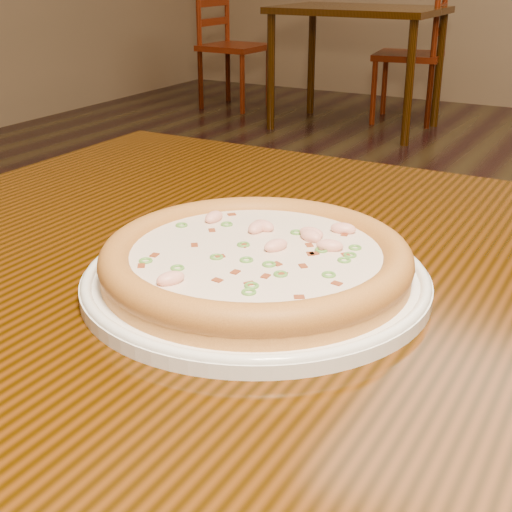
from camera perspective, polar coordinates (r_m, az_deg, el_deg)
The scene contains 6 objects.
hero_table at distance 0.68m, azimuth 11.09°, elevation -10.52°, with size 1.20×0.80×0.75m.
plate at distance 0.63m, azimuth -0.00°, elevation -1.78°, with size 0.31×0.31×0.02m.
pizza at distance 0.62m, azimuth 0.02°, elevation -0.24°, with size 0.27×0.27×0.03m.
bg_table_left at distance 4.68m, azimuth 8.17°, elevation 17.98°, with size 1.00×0.70×0.75m.
chair_a at distance 5.39m, azimuth -2.25°, elevation 16.47°, with size 0.44×0.44×0.95m.
chair_b at distance 4.96m, azimuth 12.77°, elevation 15.42°, with size 0.48×0.48×0.95m.
Camera 1 is at (0.22, -1.06, 1.02)m, focal length 50.00 mm.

